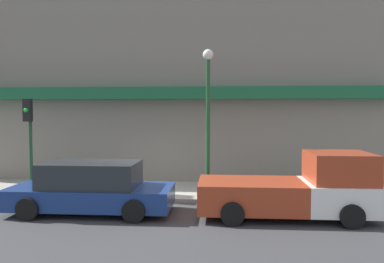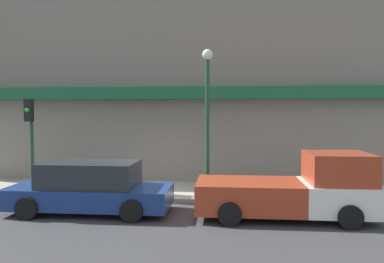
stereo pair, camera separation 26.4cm
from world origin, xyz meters
The scene contains 8 objects.
ground_plane centered at (0.00, 0.00, 0.00)m, with size 80.00×80.00×0.00m, color #38383A.
sidewalk centered at (0.00, 1.59, 0.06)m, with size 36.00×3.19×0.13m.
building centered at (-0.02, 4.66, 4.04)m, with size 19.80×3.80×10.27m.
pickup_truck centered at (4.73, -1.41, 0.81)m, with size 5.01×2.18×1.89m.
parked_car centered at (-1.38, -1.41, 0.74)m, with size 4.87×2.04×1.54m.
fire_hydrant centered at (-0.36, 0.76, 0.48)m, with size 0.18×0.18×0.70m.
street_lamp centered at (2.07, 0.35, 3.30)m, with size 0.36×0.36×5.02m.
traffic_light centered at (-4.31, 0.53, 2.46)m, with size 0.28×0.42×3.37m.
Camera 1 is at (2.48, -12.30, 3.05)m, focal length 35.00 mm.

